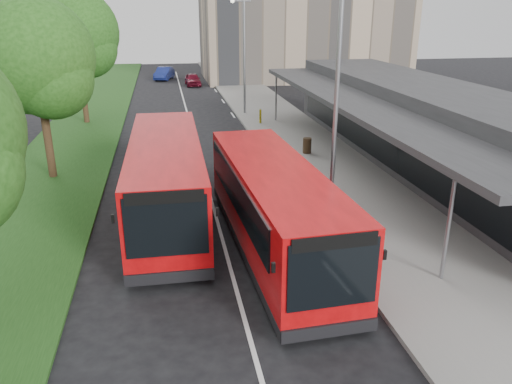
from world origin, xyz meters
TOP-DOWN VIEW (x-y plane):
  - ground at (0.00, 0.00)m, footprint 120.00×120.00m
  - pavement at (6.00, 20.00)m, footprint 5.00×80.00m
  - grass_verge at (-7.00, 20.00)m, footprint 5.00×80.00m
  - lane_centre_line at (0.00, 15.00)m, footprint 0.12×70.00m
  - kerb_dashes at (3.30, 19.00)m, footprint 0.12×56.00m
  - station_building at (10.86, 8.00)m, footprint 7.70×26.00m
  - tree_mid at (-7.01, 9.05)m, footprint 5.03×5.03m
  - tree_far at (-7.01, 21.05)m, footprint 5.45×5.45m
  - lamp_post_near at (4.12, 2.00)m, footprint 1.44×0.28m
  - lamp_post_far at (4.12, 22.00)m, footprint 1.44×0.28m
  - bus_main at (1.58, -0.10)m, footprint 3.06×10.25m
  - bus_second at (-1.76, 3.27)m, footprint 2.88×10.64m
  - litter_bin at (5.73, 10.52)m, footprint 0.48×0.48m
  - bollard at (4.68, 18.33)m, footprint 0.15×0.15m
  - car_near at (1.36, 37.73)m, footprint 1.59×3.68m
  - car_far at (-1.47, 42.86)m, footprint 2.45×4.35m

SIDE VIEW (x-z plane):
  - ground at x=0.00m, z-range 0.00..0.00m
  - kerb_dashes at x=3.30m, z-range 0.00..0.01m
  - lane_centre_line at x=0.00m, z-range 0.00..0.01m
  - grass_verge at x=-7.00m, z-range 0.00..0.10m
  - pavement at x=6.00m, z-range 0.00..0.15m
  - litter_bin at x=5.73m, z-range 0.15..0.97m
  - bollard at x=4.68m, z-range 0.15..1.07m
  - car_near at x=1.36m, z-range 0.00..1.24m
  - car_far at x=-1.47m, z-range 0.00..1.36m
  - bus_main at x=1.58m, z-range 0.04..2.91m
  - bus_second at x=-1.76m, z-range 0.04..3.04m
  - station_building at x=10.86m, z-range 0.04..4.04m
  - lamp_post_near at x=4.12m, z-range 0.72..8.72m
  - lamp_post_far at x=4.12m, z-range 0.72..8.72m
  - tree_mid at x=-7.01m, z-range 1.18..9.27m
  - tree_far at x=-7.01m, z-range 1.28..10.04m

